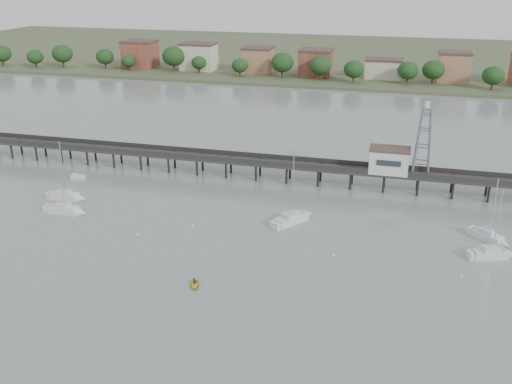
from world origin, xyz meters
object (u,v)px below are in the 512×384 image
at_px(sailboat_b, 70,197).
at_px(sailboat_c, 297,217).
at_px(sailboat_e, 492,239).
at_px(yellow_dinghy, 195,286).
at_px(lattice_tower, 423,142).
at_px(white_tender, 77,177).
at_px(pier, 273,163).
at_px(sailboat_a, 69,210).
at_px(sailboat_d, 496,254).

distance_m(sailboat_b, sailboat_c, 47.03).
bearing_deg(sailboat_c, sailboat_e, -55.76).
height_order(sailboat_b, yellow_dinghy, sailboat_b).
bearing_deg(lattice_tower, sailboat_e, -58.99).
bearing_deg(lattice_tower, white_tender, -171.92).
bearing_deg(pier, lattice_tower, 0.00).
distance_m(lattice_tower, sailboat_b, 73.41).
distance_m(sailboat_b, white_tender, 12.56).
distance_m(lattice_tower, sailboat_c, 31.96).
xyz_separation_m(sailboat_a, white_tender, (-8.86, 17.77, -0.26)).
relative_size(pier, white_tender, 45.69).
height_order(lattice_tower, sailboat_c, lattice_tower).
bearing_deg(sailboat_c, pier, 58.99).
relative_size(sailboat_c, yellow_dinghy, 5.26).
height_order(sailboat_b, sailboat_e, sailboat_b).
bearing_deg(sailboat_c, white_tender, 113.89).
relative_size(sailboat_d, sailboat_a, 0.93).
xyz_separation_m(sailboat_d, yellow_dinghy, (-45.05, -21.04, -0.64)).
xyz_separation_m(pier, sailboat_a, (-34.00, -28.32, -3.15)).
distance_m(lattice_tower, white_tender, 75.87).
relative_size(white_tender, yellow_dinghy, 1.14).
distance_m(sailboat_d, yellow_dinghy, 49.72).
bearing_deg(sailboat_b, lattice_tower, 18.21).
bearing_deg(sailboat_d, white_tender, 149.80).
bearing_deg(sailboat_e, sailboat_b, -139.64).
height_order(lattice_tower, white_tender, lattice_tower).
bearing_deg(sailboat_e, sailboat_a, -134.98).
bearing_deg(sailboat_b, pier, 30.83).
bearing_deg(yellow_dinghy, sailboat_e, 9.08).
height_order(pier, white_tender, pier).
xyz_separation_m(pier, lattice_tower, (31.50, 0.00, 7.31)).
height_order(lattice_tower, yellow_dinghy, lattice_tower).
distance_m(pier, sailboat_a, 44.37).
bearing_deg(white_tender, sailboat_c, -15.49).
xyz_separation_m(lattice_tower, sailboat_a, (-65.50, -28.32, -10.46)).
xyz_separation_m(lattice_tower, sailboat_b, (-69.24, -22.02, -10.46)).
xyz_separation_m(pier, sailboat_b, (-37.74, -22.02, -3.15)).
bearing_deg(lattice_tower, pier, -180.00).
distance_m(lattice_tower, yellow_dinghy, 58.71).
xyz_separation_m(lattice_tower, yellow_dinghy, (-32.67, -47.50, -11.10)).
bearing_deg(sailboat_a, sailboat_e, 6.38).
distance_m(sailboat_c, yellow_dinghy, 29.02).
distance_m(pier, yellow_dinghy, 47.66).
distance_m(sailboat_d, sailboat_e, 5.82).
height_order(sailboat_d, yellow_dinghy, sailboat_d).
height_order(white_tender, yellow_dinghy, yellow_dinghy).
distance_m(sailboat_a, sailboat_e, 78.29).
height_order(sailboat_b, sailboat_c, sailboat_c).
relative_size(sailboat_b, white_tender, 3.98).
bearing_deg(sailboat_c, lattice_tower, -12.84).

